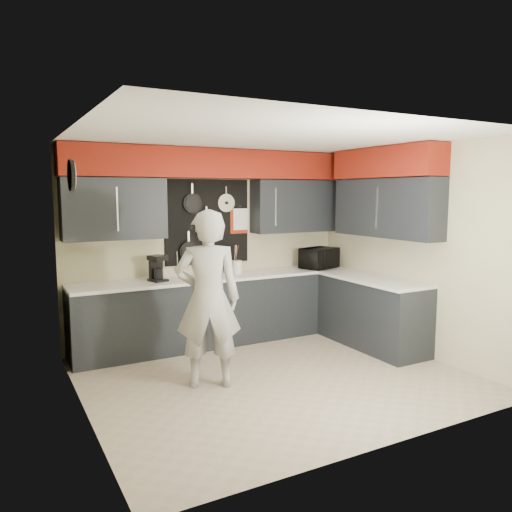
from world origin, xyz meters
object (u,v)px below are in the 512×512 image
knife_block (209,269)px  coffee_maker (157,268)px  person (208,299)px  utensil_crock (237,267)px  microwave (319,258)px

knife_block → coffee_maker: size_ratio=0.62×
knife_block → person: size_ratio=0.11×
utensil_crock → coffee_maker: coffee_maker is taller
utensil_crock → person: 1.72m
knife_block → coffee_maker: coffee_maker is taller
microwave → coffee_maker: size_ratio=1.65×
microwave → utensil_crock: size_ratio=3.01×
utensil_crock → knife_block: bearing=-176.6°
utensil_crock → coffee_maker: bearing=-177.1°
microwave → knife_block: bearing=157.1°
coffee_maker → person: bearing=-102.2°
microwave → utensil_crock: bearing=154.7°
microwave → coffee_maker: (-2.41, 0.08, 0.02)m
utensil_crock → coffee_maker: 1.14m
knife_block → utensil_crock: bearing=11.3°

